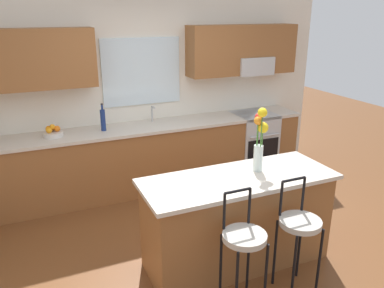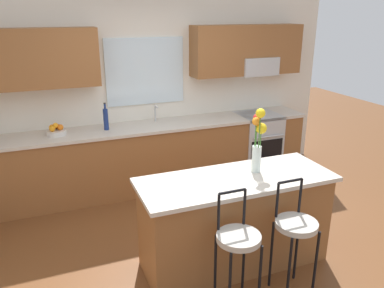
{
  "view_description": "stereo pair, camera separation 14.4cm",
  "coord_description": "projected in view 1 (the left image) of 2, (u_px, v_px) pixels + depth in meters",
  "views": [
    {
      "loc": [
        -1.48,
        -3.14,
        2.4
      ],
      "look_at": [
        0.12,
        0.55,
        1.0
      ],
      "focal_mm": 36.21,
      "sensor_mm": 36.0,
      "label": 1
    },
    {
      "loc": [
        -1.35,
        -3.2,
        2.4
      ],
      "look_at": [
        0.12,
        0.55,
        1.0
      ],
      "focal_mm": 36.21,
      "sensor_mm": 36.0,
      "label": 2
    }
  ],
  "objects": [
    {
      "name": "flower_vase",
      "position": [
        260.0,
        138.0,
        3.65
      ],
      "size": [
        0.15,
        0.16,
        0.64
      ],
      "color": "silver",
      "rests_on": "kitchen_island"
    },
    {
      "name": "sink_faucet",
      "position": [
        152.0,
        112.0,
        5.35
      ],
      "size": [
        0.02,
        0.13,
        0.23
      ],
      "color": "#B7BABC",
      "rests_on": "counter_run"
    },
    {
      "name": "fruit_bowl_oranges",
      "position": [
        53.0,
        132.0,
        4.76
      ],
      "size": [
        0.24,
        0.24,
        0.16
      ],
      "color": "silver",
      "rests_on": "counter_run"
    },
    {
      "name": "ground_plane",
      "position": [
        202.0,
        251.0,
        4.07
      ],
      "size": [
        14.0,
        14.0,
        0.0
      ],
      "primitive_type": "plane",
      "color": "brown"
    },
    {
      "name": "oven_range",
      "position": [
        252.0,
        142.0,
        5.98
      ],
      "size": [
        0.6,
        0.64,
        0.92
      ],
      "color": "#B7BABC",
      "rests_on": "ground"
    },
    {
      "name": "bar_stool_near",
      "position": [
        244.0,
        242.0,
        3.12
      ],
      "size": [
        0.36,
        0.36,
        1.04
      ],
      "color": "black",
      "rests_on": "ground"
    },
    {
      "name": "kitchen_island",
      "position": [
        237.0,
        220.0,
        3.77
      ],
      "size": [
        1.86,
        0.72,
        0.92
      ],
      "color": "brown",
      "rests_on": "ground"
    },
    {
      "name": "counter_run",
      "position": [
        151.0,
        156.0,
        5.39
      ],
      "size": [
        4.56,
        0.64,
        0.92
      ],
      "color": "brown",
      "rests_on": "ground"
    },
    {
      "name": "bar_stool_middle",
      "position": [
        299.0,
        227.0,
        3.32
      ],
      "size": [
        0.36,
        0.36,
        1.04
      ],
      "color": "black",
      "rests_on": "ground"
    },
    {
      "name": "bottle_olive_oil",
      "position": [
        103.0,
        120.0,
        4.96
      ],
      "size": [
        0.06,
        0.06,
        0.36
      ],
      "color": "navy",
      "rests_on": "counter_run"
    },
    {
      "name": "back_wall_assembly",
      "position": [
        144.0,
        79.0,
        5.31
      ],
      "size": [
        5.6,
        0.5,
        2.7
      ],
      "color": "silver",
      "rests_on": "ground"
    }
  ]
}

